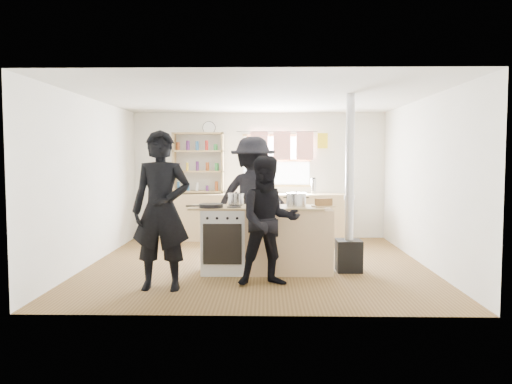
{
  "coord_description": "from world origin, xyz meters",
  "views": [
    {
      "loc": [
        0.13,
        -7.48,
        1.62
      ],
      "look_at": [
        -0.01,
        -0.1,
        1.1
      ],
      "focal_mm": 35.0,
      "sensor_mm": 36.0,
      "label": 1
    }
  ],
  "objects_px": {
    "bread_board": "(324,203)",
    "person_far": "(253,198)",
    "roast_tray": "(266,203)",
    "skillet_greens": "(211,205)",
    "stockpot_stove": "(236,199)",
    "thermos": "(314,186)",
    "stockpot_counter": "(296,200)",
    "person_near_left": "(161,210)",
    "person_near_right": "(269,221)",
    "flue_heater": "(349,225)",
    "cooking_island": "(267,239)"
  },
  "relations": [
    {
      "from": "bread_board",
      "to": "person_far",
      "type": "relative_size",
      "value": 0.17
    },
    {
      "from": "roast_tray",
      "to": "bread_board",
      "type": "height_order",
      "value": "bread_board"
    },
    {
      "from": "skillet_greens",
      "to": "stockpot_stove",
      "type": "xyz_separation_m",
      "value": [
        0.32,
        0.37,
        0.06
      ]
    },
    {
      "from": "thermos",
      "to": "stockpot_counter",
      "type": "relative_size",
      "value": 1.05
    },
    {
      "from": "stockpot_counter",
      "to": "bread_board",
      "type": "xyz_separation_m",
      "value": [
        0.37,
        -0.07,
        -0.05
      ]
    },
    {
      "from": "bread_board",
      "to": "roast_tray",
      "type": "bearing_deg",
      "value": 169.64
    },
    {
      "from": "thermos",
      "to": "person_near_left",
      "type": "relative_size",
      "value": 0.15
    },
    {
      "from": "thermos",
      "to": "person_near_right",
      "type": "distance_m",
      "value": 3.61
    },
    {
      "from": "stockpot_counter",
      "to": "flue_heater",
      "type": "height_order",
      "value": "flue_heater"
    },
    {
      "from": "roast_tray",
      "to": "stockpot_stove",
      "type": "relative_size",
      "value": 1.66
    },
    {
      "from": "thermos",
      "to": "flue_heater",
      "type": "distance_m",
      "value": 2.73
    },
    {
      "from": "flue_heater",
      "to": "person_near_left",
      "type": "height_order",
      "value": "flue_heater"
    },
    {
      "from": "skillet_greens",
      "to": "person_near_right",
      "type": "height_order",
      "value": "person_near_right"
    },
    {
      "from": "skillet_greens",
      "to": "person_near_right",
      "type": "xyz_separation_m",
      "value": [
        0.79,
        -0.55,
        -0.14
      ]
    },
    {
      "from": "thermos",
      "to": "cooking_island",
      "type": "xyz_separation_m",
      "value": [
        -0.92,
        -2.77,
        -0.58
      ]
    },
    {
      "from": "skillet_greens",
      "to": "stockpot_stove",
      "type": "relative_size",
      "value": 1.59
    },
    {
      "from": "flue_heater",
      "to": "person_near_right",
      "type": "xyz_separation_m",
      "value": [
        -1.14,
        -0.8,
        0.16
      ]
    },
    {
      "from": "cooking_island",
      "to": "person_near_left",
      "type": "relative_size",
      "value": 1.01
    },
    {
      "from": "cooking_island",
      "to": "flue_heater",
      "type": "relative_size",
      "value": 0.79
    },
    {
      "from": "thermos",
      "to": "person_far",
      "type": "bearing_deg",
      "value": -122.0
    },
    {
      "from": "stockpot_stove",
      "to": "bread_board",
      "type": "bearing_deg",
      "value": -12.38
    },
    {
      "from": "cooking_island",
      "to": "flue_heater",
      "type": "distance_m",
      "value": 1.19
    },
    {
      "from": "flue_heater",
      "to": "bread_board",
      "type": "bearing_deg",
      "value": -158.21
    },
    {
      "from": "person_near_right",
      "to": "person_far",
      "type": "height_order",
      "value": "person_far"
    },
    {
      "from": "thermos",
      "to": "person_near_left",
      "type": "xyz_separation_m",
      "value": [
        -2.2,
        -3.71,
        -0.08
      ]
    },
    {
      "from": "flue_heater",
      "to": "person_near_left",
      "type": "xyz_separation_m",
      "value": [
        -2.45,
        -1.02,
        0.31
      ]
    },
    {
      "from": "stockpot_stove",
      "to": "person_near_left",
      "type": "distance_m",
      "value": 1.41
    },
    {
      "from": "person_near_left",
      "to": "person_near_right",
      "type": "distance_m",
      "value": 1.33
    },
    {
      "from": "person_near_left",
      "to": "person_near_right",
      "type": "relative_size",
      "value": 1.19
    },
    {
      "from": "flue_heater",
      "to": "person_far",
      "type": "bearing_deg",
      "value": 148.05
    },
    {
      "from": "skillet_greens",
      "to": "person_far",
      "type": "xyz_separation_m",
      "value": [
        0.54,
        1.11,
        0.01
      ]
    },
    {
      "from": "roast_tray",
      "to": "person_near_right",
      "type": "bearing_deg",
      "value": -87.56
    },
    {
      "from": "roast_tray",
      "to": "cooking_island",
      "type": "bearing_deg",
      "value": -84.07
    },
    {
      "from": "cooking_island",
      "to": "person_near_left",
      "type": "xyz_separation_m",
      "value": [
        -1.28,
        -0.94,
        0.51
      ]
    },
    {
      "from": "roast_tray",
      "to": "skillet_greens",
      "type": "bearing_deg",
      "value": -162.18
    },
    {
      "from": "stockpot_stove",
      "to": "stockpot_counter",
      "type": "xyz_separation_m",
      "value": [
        0.85,
        -0.2,
        0.01
      ]
    },
    {
      "from": "bread_board",
      "to": "person_near_left",
      "type": "distance_m",
      "value": 2.24
    },
    {
      "from": "cooking_island",
      "to": "person_near_right",
      "type": "relative_size",
      "value": 1.21
    },
    {
      "from": "bread_board",
      "to": "person_far",
      "type": "distance_m",
      "value": 1.43
    },
    {
      "from": "skillet_greens",
      "to": "person_far",
      "type": "distance_m",
      "value": 1.24
    },
    {
      "from": "stockpot_stove",
      "to": "flue_heater",
      "type": "bearing_deg",
      "value": -4.15
    },
    {
      "from": "cooking_island",
      "to": "person_far",
      "type": "height_order",
      "value": "person_far"
    },
    {
      "from": "person_far",
      "to": "stockpot_stove",
      "type": "bearing_deg",
      "value": 87.86
    },
    {
      "from": "flue_heater",
      "to": "person_near_right",
      "type": "distance_m",
      "value": 1.4
    },
    {
      "from": "stockpot_stove",
      "to": "person_near_right",
      "type": "bearing_deg",
      "value": -63.08
    },
    {
      "from": "skillet_greens",
      "to": "roast_tray",
      "type": "distance_m",
      "value": 0.79
    },
    {
      "from": "stockpot_counter",
      "to": "flue_heater",
      "type": "xyz_separation_m",
      "value": [
        0.75,
        0.08,
        -0.36
      ]
    },
    {
      "from": "roast_tray",
      "to": "bread_board",
      "type": "distance_m",
      "value": 0.81
    },
    {
      "from": "thermos",
      "to": "cooking_island",
      "type": "relative_size",
      "value": 0.15
    },
    {
      "from": "roast_tray",
      "to": "person_near_right",
      "type": "relative_size",
      "value": 0.24
    }
  ]
}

